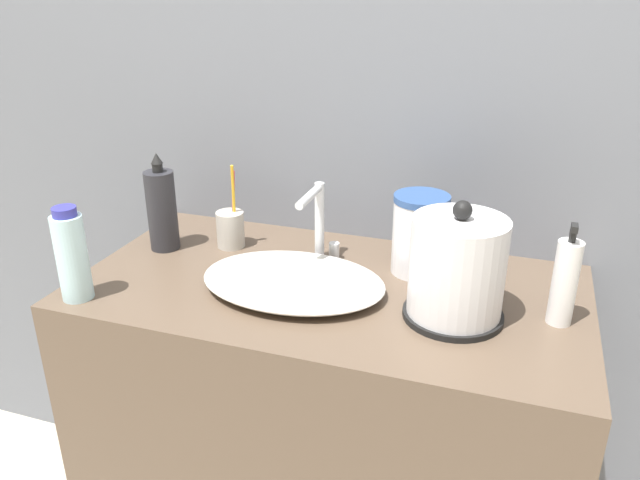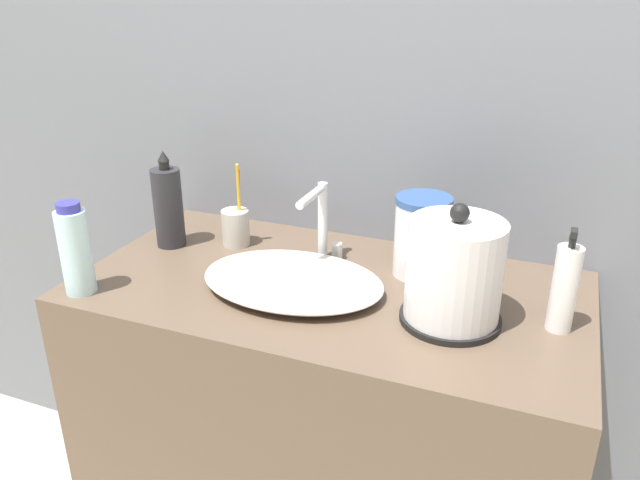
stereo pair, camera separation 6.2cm
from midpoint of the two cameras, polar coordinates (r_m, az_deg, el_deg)
The scene contains 10 objects.
wall_back at distance 1.46m, azimuth 3.34°, elevation 16.12°, with size 6.00×0.04×2.60m.
vanity_counter at distance 1.56m, azimuth -0.51°, elevation -18.58°, with size 1.05×0.55×0.88m.
sink_basin at distance 1.28m, azimuth -3.87°, elevation -3.73°, with size 0.38×0.27×0.04m.
faucet at distance 1.38m, azimuth -1.37°, elevation 1.91°, with size 0.06×0.14×0.18m.
electric_kettle at distance 1.17m, azimuth 10.90°, elevation -2.94°, with size 0.19×0.19×0.23m.
toothbrush_cup at distance 1.49m, azimuth -9.36°, elevation 1.06°, with size 0.07×0.07×0.20m.
lotion_bottle at distance 1.21m, azimuth 20.11°, elevation -3.65°, with size 0.05×0.05×0.20m.
shampoo_bottle at distance 1.50m, azimuth -15.42°, elevation 2.72°, with size 0.07×0.07×0.23m.
mouthwash_bottle at distance 1.33m, azimuth -23.01°, elevation -1.32°, with size 0.06×0.06×0.19m.
water_pitcher at distance 1.34m, azimuth 7.80°, elevation 0.53°, with size 0.12×0.12×0.18m.
Camera 1 is at (0.36, -0.83, 1.48)m, focal length 35.00 mm.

